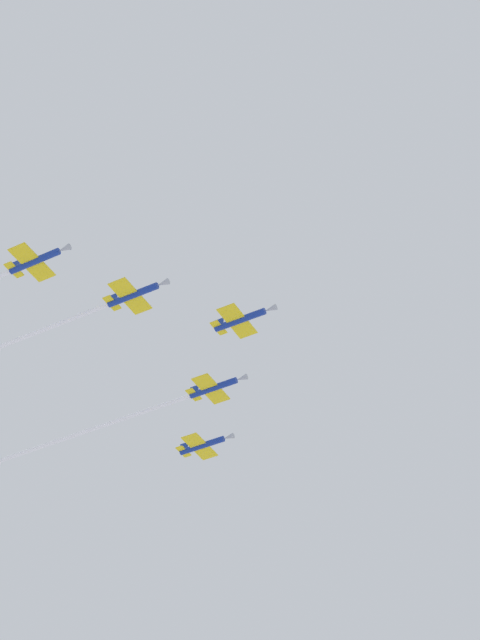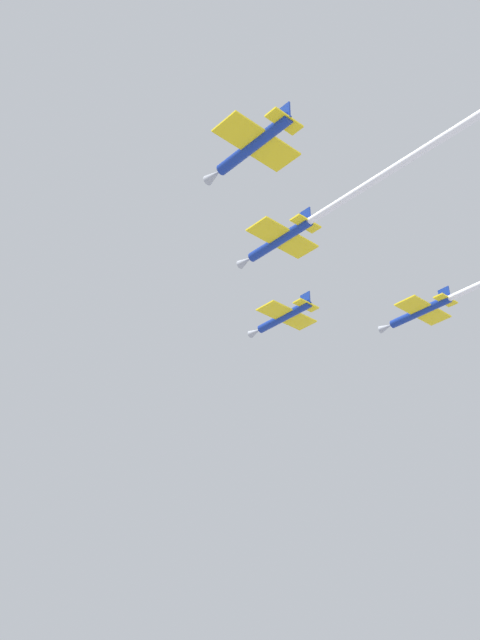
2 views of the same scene
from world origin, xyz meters
name	(u,v)px [view 2 (image 2 of 2)]	position (x,y,z in m)	size (l,w,h in m)	color
jet_lead	(283,317)	(3.69, -15.54, 123.13)	(9.01, 11.85, 2.47)	navy
jet_port_inner	(406,161)	(-18.31, -40.94, 122.68)	(21.15, 59.28, 2.47)	navy
jet_port_outer	(252,146)	(-28.75, -29.36, 121.77)	(9.01, 11.85, 2.47)	navy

